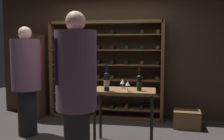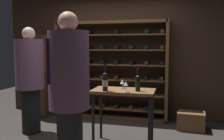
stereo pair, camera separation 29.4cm
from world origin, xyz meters
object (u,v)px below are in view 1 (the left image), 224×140
(person_bystander_dark_jacket, at_px, (26,77))
(wine_glass_stemmed_right, at_px, (122,82))
(tasting_table, at_px, (124,98))
(wine_glass_stemmed_center, at_px, (128,84))
(wine_crate, at_px, (187,119))
(display_cabinet, at_px, (33,77))
(person_bystander_red_print, at_px, (76,89))
(wine_bottle_gold_foil, at_px, (139,83))
(wine_rack, at_px, (105,70))
(wine_bottle_red_label, at_px, (107,81))

(person_bystander_dark_jacket, distance_m, wine_glass_stemmed_right, 1.64)
(tasting_table, relative_size, wine_glass_stemmed_center, 6.05)
(person_bystander_dark_jacket, bearing_deg, wine_glass_stemmed_center, 110.19)
(wine_crate, bearing_deg, display_cabinet, 177.05)
(wine_crate, xyz_separation_m, wine_glass_stemmed_center, (-0.98, -1.17, 0.81))
(person_bystander_dark_jacket, bearing_deg, person_bystander_red_print, 77.25)
(tasting_table, bearing_deg, wine_bottle_gold_foil, -17.11)
(wine_rack, relative_size, wine_bottle_red_label, 5.98)
(wine_bottle_gold_foil, xyz_separation_m, wine_glass_stemmed_center, (-0.16, -0.11, -0.01))
(person_bystander_red_print, bearing_deg, tasting_table, 30.04)
(wine_crate, bearing_deg, tasting_table, -136.44)
(wine_crate, distance_m, wine_glass_stemmed_center, 1.73)
(wine_rack, bearing_deg, person_bystander_dark_jacket, -132.01)
(wine_bottle_gold_foil, distance_m, wine_glass_stemmed_center, 0.19)
(person_bystander_red_print, relative_size, wine_crate, 3.94)
(person_bystander_dark_jacket, height_order, person_bystander_red_print, person_bystander_red_print)
(wine_bottle_gold_foil, bearing_deg, wine_bottle_red_label, -167.51)
(person_bystander_dark_jacket, xyz_separation_m, wine_glass_stemmed_right, (1.64, -0.01, -0.05))
(wine_crate, bearing_deg, wine_glass_stemmed_center, -129.73)
(wine_rack, relative_size, wine_glass_stemmed_right, 17.17)
(tasting_table, xyz_separation_m, wine_bottle_red_label, (-0.24, -0.17, 0.27))
(wine_rack, bearing_deg, wine_bottle_red_label, -77.86)
(person_bystander_dark_jacket, height_order, display_cabinet, person_bystander_dark_jacket)
(wine_rack, height_order, tasting_table, wine_rack)
(wine_bottle_red_label, bearing_deg, wine_glass_stemmed_right, 58.59)
(person_bystander_red_print, xyz_separation_m, display_cabinet, (-1.70, 2.23, -0.16))
(person_bystander_red_print, height_order, wine_glass_stemmed_center, person_bystander_red_print)
(tasting_table, xyz_separation_m, person_bystander_dark_jacket, (-1.68, 0.15, 0.27))
(wine_rack, bearing_deg, wine_glass_stemmed_center, -67.64)
(person_bystander_red_print, relative_size, wine_bottle_gold_foil, 5.61)
(display_cabinet, distance_m, wine_glass_stemmed_right, 2.30)
(display_cabinet, distance_m, wine_glass_stemmed_center, 2.56)
(person_bystander_dark_jacket, distance_m, display_cabinet, 1.10)
(display_cabinet, bearing_deg, person_bystander_dark_jacket, -67.29)
(wine_bottle_red_label, height_order, wine_glass_stemmed_right, wine_bottle_red_label)
(wine_bottle_red_label, height_order, wine_bottle_gold_foil, wine_bottle_red_label)
(tasting_table, relative_size, person_bystander_dark_jacket, 0.51)
(person_bystander_red_print, height_order, wine_bottle_gold_foil, person_bystander_red_print)
(wine_glass_stemmed_center, bearing_deg, wine_glass_stemmed_right, 110.35)
(display_cabinet, bearing_deg, wine_bottle_gold_foil, -27.78)
(tasting_table, height_order, wine_crate, tasting_table)
(display_cabinet, xyz_separation_m, wine_bottle_red_label, (1.87, -1.33, 0.13))
(wine_rack, height_order, wine_bottle_gold_foil, wine_rack)
(wine_crate, relative_size, wine_bottle_gold_foil, 1.42)
(wine_bottle_red_label, bearing_deg, wine_glass_stemmed_center, -1.09)
(person_bystander_dark_jacket, bearing_deg, wine_bottle_gold_foil, 114.24)
(tasting_table, relative_size, wine_glass_stemmed_right, 6.74)
(person_bystander_red_print, relative_size, wine_bottle_red_label, 4.75)
(wine_glass_stemmed_right, xyz_separation_m, wine_glass_stemmed_center, (0.12, -0.32, 0.02))
(person_bystander_dark_jacket, relative_size, wine_crate, 3.83)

